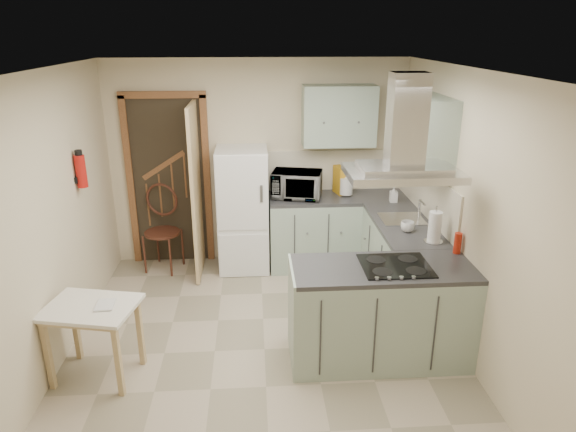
{
  "coord_description": "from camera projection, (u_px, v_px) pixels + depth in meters",
  "views": [
    {
      "loc": [
        -0.06,
        -4.06,
        2.79
      ],
      "look_at": [
        0.25,
        0.45,
        1.15
      ],
      "focal_mm": 32.0,
      "sensor_mm": 36.0,
      "label": 1
    }
  ],
  "objects": [
    {
      "name": "floor",
      "position": [
        264.0,
        349.0,
        4.77
      ],
      "size": [
        4.2,
        4.2,
        0.0
      ],
      "primitive_type": "plane",
      "color": "tan",
      "rests_on": "ground"
    },
    {
      "name": "ceiling",
      "position": [
        259.0,
        71.0,
        3.91
      ],
      "size": [
        4.2,
        4.2,
        0.0
      ],
      "primitive_type": "plane",
      "rotation": [
        3.14,
        0.0,
        0.0
      ],
      "color": "silver",
      "rests_on": "back_wall"
    },
    {
      "name": "back_wall",
      "position": [
        259.0,
        163.0,
        6.31
      ],
      "size": [
        3.6,
        0.0,
        3.6
      ],
      "primitive_type": "plane",
      "rotation": [
        1.57,
        0.0,
        0.0
      ],
      "color": "beige",
      "rests_on": "floor"
    },
    {
      "name": "left_wall",
      "position": [
        44.0,
        229.0,
        4.23
      ],
      "size": [
        0.0,
        4.2,
        4.2
      ],
      "primitive_type": "plane",
      "rotation": [
        1.57,
        0.0,
        1.57
      ],
      "color": "beige",
      "rests_on": "floor"
    },
    {
      "name": "right_wall",
      "position": [
        469.0,
        219.0,
        4.46
      ],
      "size": [
        0.0,
        4.2,
        4.2
      ],
      "primitive_type": "plane",
      "rotation": [
        1.57,
        0.0,
        -1.57
      ],
      "color": "beige",
      "rests_on": "floor"
    },
    {
      "name": "doorway",
      "position": [
        169.0,
        181.0,
        6.28
      ],
      "size": [
        1.1,
        0.12,
        2.1
      ],
      "primitive_type": "cube",
      "color": "brown",
      "rests_on": "floor"
    },
    {
      "name": "fridge",
      "position": [
        243.0,
        210.0,
        6.19
      ],
      "size": [
        0.6,
        0.6,
        1.5
      ],
      "primitive_type": "cube",
      "color": "white",
      "rests_on": "floor"
    },
    {
      "name": "counter_back",
      "position": [
        313.0,
        231.0,
        6.34
      ],
      "size": [
        1.08,
        0.6,
        0.9
      ],
      "primitive_type": "cube",
      "color": "#9EB2A0",
      "rests_on": "floor"
    },
    {
      "name": "counter_right",
      "position": [
        395.0,
        251.0,
        5.77
      ],
      "size": [
        0.6,
        1.95,
        0.9
      ],
      "primitive_type": "cube",
      "color": "#9EB2A0",
      "rests_on": "floor"
    },
    {
      "name": "splashback",
      "position": [
        336.0,
        170.0,
        6.4
      ],
      "size": [
        1.68,
        0.02,
        0.5
      ],
      "primitive_type": "cube",
      "color": "beige",
      "rests_on": "counter_back"
    },
    {
      "name": "wall_cabinet_back",
      "position": [
        339.0,
        116.0,
        6.0
      ],
      "size": [
        0.85,
        0.35,
        0.7
      ],
      "primitive_type": "cube",
      "color": "#9EB2A0",
      "rests_on": "back_wall"
    },
    {
      "name": "wall_cabinet_right",
      "position": [
        425.0,
        132.0,
        5.04
      ],
      "size": [
        0.35,
        0.9,
        0.7
      ],
      "primitive_type": "cube",
      "color": "#9EB2A0",
      "rests_on": "right_wall"
    },
    {
      "name": "peninsula",
      "position": [
        381.0,
        313.0,
        4.51
      ],
      "size": [
        1.55,
        0.65,
        0.9
      ],
      "primitive_type": "cube",
      "color": "#9EB2A0",
      "rests_on": "floor"
    },
    {
      "name": "hob",
      "position": [
        395.0,
        266.0,
        4.36
      ],
      "size": [
        0.58,
        0.5,
        0.01
      ],
      "primitive_type": "cube",
      "color": "black",
      "rests_on": "peninsula"
    },
    {
      "name": "extractor_hood",
      "position": [
        403.0,
        173.0,
        4.08
      ],
      "size": [
        0.9,
        0.55,
        0.1
      ],
      "primitive_type": "cube",
      "color": "silver",
      "rests_on": "ceiling"
    },
    {
      "name": "sink",
      "position": [
        402.0,
        219.0,
        5.45
      ],
      "size": [
        0.45,
        0.4,
        0.01
      ],
      "primitive_type": "cube",
      "color": "silver",
      "rests_on": "counter_right"
    },
    {
      "name": "fire_extinguisher",
      "position": [
        81.0,
        171.0,
        4.99
      ],
      "size": [
        0.1,
        0.1,
        0.32
      ],
      "primitive_type": "cylinder",
      "color": "#B2140F",
      "rests_on": "left_wall"
    },
    {
      "name": "drop_leaf_table",
      "position": [
        95.0,
        341.0,
        4.3
      ],
      "size": [
        0.82,
        0.68,
        0.68
      ],
      "primitive_type": "cube",
      "rotation": [
        0.0,
        0.0,
        -0.21
      ],
      "color": "#DDCF88",
      "rests_on": "floor"
    },
    {
      "name": "bentwood_chair",
      "position": [
        162.0,
        233.0,
        6.22
      ],
      "size": [
        0.54,
        0.54,
        0.96
      ],
      "primitive_type": "cube",
      "rotation": [
        0.0,
        0.0,
        -0.31
      ],
      "color": "#51271B",
      "rests_on": "floor"
    },
    {
      "name": "microwave",
      "position": [
        297.0,
        184.0,
        6.12
      ],
      "size": [
        0.65,
        0.5,
        0.32
      ],
      "primitive_type": "imported",
      "rotation": [
        0.0,
        0.0,
        -0.22
      ],
      "color": "black",
      "rests_on": "counter_back"
    },
    {
      "name": "kettle",
      "position": [
        346.0,
        186.0,
        6.19
      ],
      "size": [
        0.17,
        0.17,
        0.24
      ],
      "primitive_type": "cylinder",
      "rotation": [
        0.0,
        0.0,
        -0.01
      ],
      "color": "silver",
      "rests_on": "counter_back"
    },
    {
      "name": "cereal_box",
      "position": [
        340.0,
        180.0,
        6.26
      ],
      "size": [
        0.14,
        0.24,
        0.34
      ],
      "primitive_type": "cube",
      "rotation": [
        0.0,
        0.0,
        0.25
      ],
      "color": "orange",
      "rests_on": "counter_back"
    },
    {
      "name": "soap_bottle",
      "position": [
        394.0,
        194.0,
        5.97
      ],
      "size": [
        0.09,
        0.1,
        0.19
      ],
      "primitive_type": "imported",
      "rotation": [
        0.0,
        0.0,
        -0.1
      ],
      "color": "silver",
      "rests_on": "counter_right"
    },
    {
      "name": "paper_towel",
      "position": [
        435.0,
        227.0,
        4.82
      ],
      "size": [
        0.14,
        0.14,
        0.31
      ],
      "primitive_type": "cylinder",
      "rotation": [
        0.0,
        0.0,
        -0.15
      ],
      "color": "white",
      "rests_on": "counter_right"
    },
    {
      "name": "cup",
      "position": [
        407.0,
        227.0,
        5.1
      ],
      "size": [
        0.13,
        0.13,
        0.11
      ],
      "primitive_type": "imported",
      "rotation": [
        0.0,
        0.0,
        0.01
      ],
      "color": "silver",
      "rests_on": "counter_right"
    },
    {
      "name": "red_bottle",
      "position": [
        458.0,
        243.0,
        4.59
      ],
      "size": [
        0.08,
        0.08,
        0.19
      ],
      "primitive_type": "cylinder",
      "rotation": [
        0.0,
        0.0,
        -0.16
      ],
      "color": "#B2220F",
      "rests_on": "peninsula"
    },
    {
      "name": "book",
      "position": [
        95.0,
        302.0,
        4.16
      ],
      "size": [
        0.15,
        0.2,
        0.09
      ],
      "primitive_type": "imported",
      "rotation": [
        0.0,
        0.0,
        0.05
      ],
      "color": "#A03549",
      "rests_on": "drop_leaf_table"
    }
  ]
}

